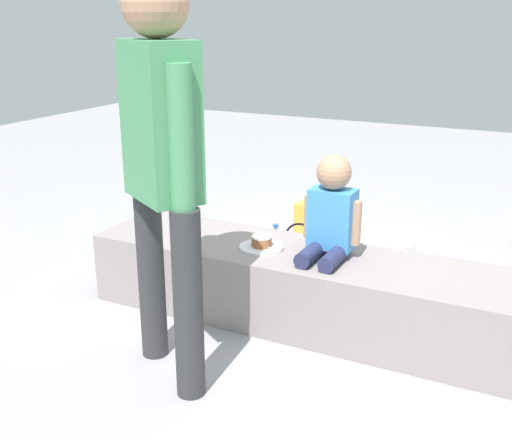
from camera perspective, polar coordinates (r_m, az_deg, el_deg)
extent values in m
plane|color=#9C9A9D|center=(3.13, 5.90, -9.56)|extent=(12.00, 12.00, 0.00)
cube|color=gray|center=(3.05, 6.01, -6.54)|extent=(2.35, 0.51, 0.36)
cylinder|color=#282C51|center=(2.91, 5.10, -3.06)|extent=(0.08, 0.25, 0.08)
cylinder|color=#282C51|center=(2.87, 7.23, -3.40)|extent=(0.08, 0.25, 0.08)
cube|color=#3F8BD9|center=(2.94, 6.98, 0.08)|extent=(0.21, 0.14, 0.28)
sphere|color=tan|center=(2.88, 7.15, 4.30)|extent=(0.16, 0.16, 0.16)
cylinder|color=tan|center=(2.98, 4.88, 0.29)|extent=(0.05, 0.05, 0.21)
cylinder|color=tan|center=(2.91, 9.12, -0.32)|extent=(0.05, 0.05, 0.21)
cylinder|color=#2F2F31|center=(2.43, -6.22, -7.84)|extent=(0.12, 0.12, 0.78)
cylinder|color=#2F2F31|center=(2.74, -9.57, -4.94)|extent=(0.12, 0.12, 0.78)
cube|color=#498F5D|center=(2.38, -8.72, 8.84)|extent=(0.38, 0.34, 0.59)
sphere|color=tan|center=(2.35, -9.24, 18.98)|extent=(0.25, 0.25, 0.25)
cylinder|color=#498F5D|center=(2.24, -6.86, 6.88)|extent=(0.09, 0.09, 0.56)
cylinder|color=#498F5D|center=(2.55, -10.24, 8.12)|extent=(0.09, 0.09, 0.56)
cylinder|color=white|center=(3.06, 0.51, -2.54)|extent=(0.22, 0.22, 0.01)
cylinder|color=#975834|center=(3.05, 0.52, -2.04)|extent=(0.10, 0.10, 0.05)
cylinder|color=silver|center=(3.04, 0.52, -1.57)|extent=(0.10, 0.10, 0.01)
cube|color=silver|center=(3.02, 1.47, -2.62)|extent=(0.11, 0.04, 0.00)
cube|color=gold|center=(4.06, 5.44, -0.58)|extent=(0.26, 0.13, 0.29)
torus|color=white|center=(4.04, 4.76, 1.51)|extent=(0.10, 0.01, 0.10)
torus|color=white|center=(4.00, 6.25, 1.30)|extent=(0.10, 0.01, 0.10)
cylinder|color=silver|center=(3.90, 1.79, -2.29)|extent=(0.08, 0.08, 0.17)
cone|color=silver|center=(3.87, 1.80, -0.90)|extent=(0.07, 0.07, 0.03)
cylinder|color=blue|center=(3.86, 1.81, -0.57)|extent=(0.03, 0.03, 0.02)
cube|color=white|center=(3.90, 11.73, -3.00)|extent=(0.33, 0.33, 0.13)
cube|color=black|center=(3.60, 4.07, -3.59)|extent=(0.27, 0.15, 0.23)
torus|color=black|center=(3.56, 4.11, -1.86)|extent=(0.20, 0.01, 0.20)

